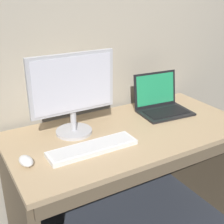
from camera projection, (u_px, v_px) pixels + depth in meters
desk at (129, 165)px, 1.88m from camera, size 1.42×0.71×0.73m
laptop_black at (162, 104)px, 2.04m from camera, size 0.35×0.30×0.25m
external_monitor at (73, 92)px, 1.65m from camera, size 0.49×0.21×0.47m
wired_keyboard at (93, 148)px, 1.57m from camera, size 0.48×0.13×0.03m
computer_mouse at (26, 161)px, 1.44m from camera, size 0.07×0.11×0.04m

